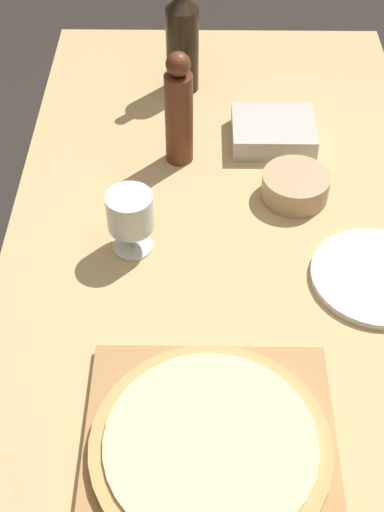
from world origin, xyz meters
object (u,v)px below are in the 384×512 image
pizza (210,446)px  wine_bottle (182,41)px  pepper_mill (179,111)px  small_bowl (295,186)px  wine_glass (130,213)px

pizza → wine_bottle: wine_bottle is taller
pepper_mill → small_bowl: 0.28m
pepper_mill → small_bowl: pepper_mill is taller
pizza → pepper_mill: bearing=95.0°
pizza → wine_glass: wine_glass is taller
wine_bottle → pepper_mill: (-0.00, -0.27, -0.00)m
pizza → small_bowl: (0.17, 0.57, -0.00)m
pizza → wine_bottle: size_ratio=1.18×
wine_bottle → wine_glass: wine_bottle is taller
pepper_mill → pizza: bearing=-85.0°
wine_bottle → pepper_mill: wine_bottle is taller
pepper_mill → small_bowl: bearing=-27.2°
pizza → wine_bottle: bearing=93.5°
small_bowl → wine_bottle: bearing=120.7°
wine_bottle → small_bowl: 0.46m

